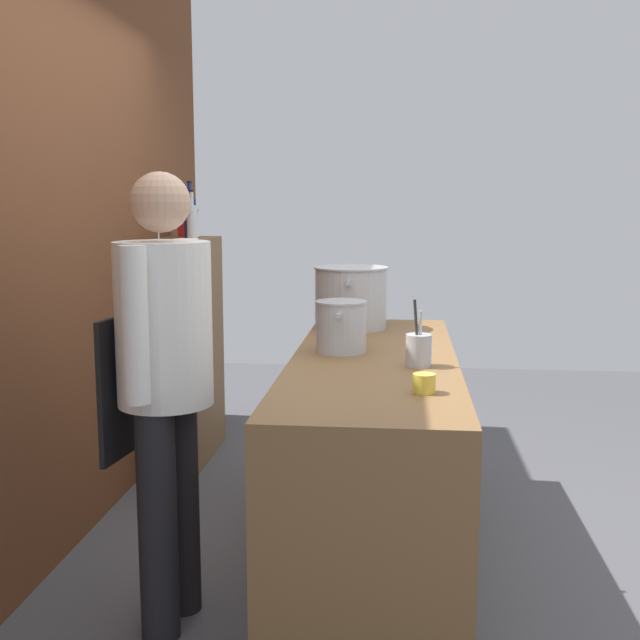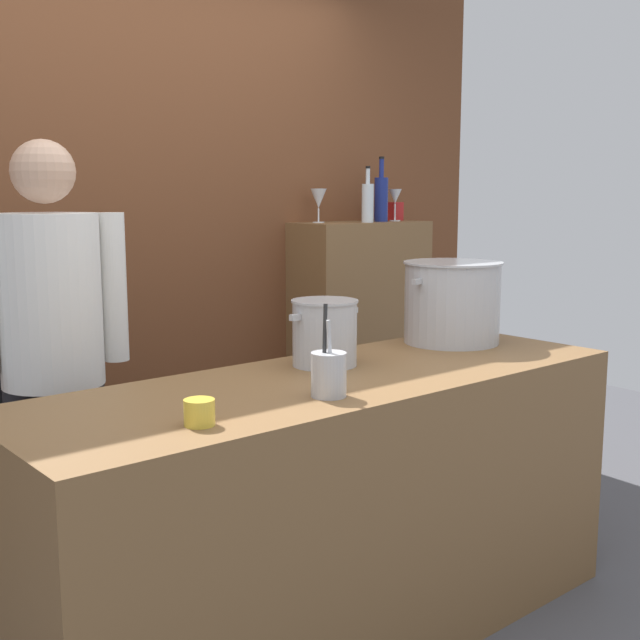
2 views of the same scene
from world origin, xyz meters
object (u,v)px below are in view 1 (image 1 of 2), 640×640
stockpot_large (351,297)px  spice_tin_red (185,228)px  butter_jar (424,383)px  wine_bottle_clear (192,221)px  wine_glass_short (194,217)px  stockpot_small (341,326)px  wine_glass_wide (158,219)px  chef (164,370)px  wine_bottle_cobalt (190,217)px  utensil_crock (419,350)px

stockpot_large → spice_tin_red: 1.38m
stockpot_large → butter_jar: bearing=-165.9°
spice_tin_red → wine_bottle_clear: bearing=-157.6°
butter_jar → wine_glass_short: bearing=33.2°
stockpot_large → stockpot_small: bearing=-179.9°
stockpot_small → spice_tin_red: (1.43, 1.09, 0.37)m
stockpot_small → wine_glass_wide: 1.48m
chef → wine_bottle_clear: chef is taller
stockpot_large → chef: bearing=157.4°
stockpot_large → wine_bottle_clear: size_ratio=1.56×
stockpot_small → wine_bottle_cobalt: size_ratio=0.86×
butter_jar → chef: bearing=90.8°
butter_jar → wine_glass_short: (2.08, 1.36, 0.53)m
stockpot_small → wine_bottle_clear: (1.11, 0.96, 0.43)m
wine_bottle_clear → spice_tin_red: (0.33, 0.13, -0.06)m
chef → stockpot_large: bearing=164.9°
wine_bottle_cobalt → utensil_crock: bearing=-138.6°
chef → utensil_crock: bearing=124.1°
utensil_crock → wine_glass_wide: 1.90m
wine_bottle_cobalt → spice_tin_red: (0.18, 0.08, -0.07)m
stockpot_small → spice_tin_red: bearing=37.3°
butter_jar → spice_tin_red: spice_tin_red is taller
wine_glass_wide → wine_glass_short: same height
stockpot_large → butter_jar: size_ratio=5.57×
utensil_crock → spice_tin_red: bearing=39.9°
utensil_crock → butter_jar: 0.44m
stockpot_large → wine_glass_short: size_ratio=2.60×
utensil_crock → butter_jar: bearing=-178.6°
butter_jar → utensil_crock: bearing=1.4°
butter_jar → wine_glass_short: 2.54m
stockpot_large → wine_glass_wide: size_ratio=2.59×
stockpot_small → butter_jar: bearing=-154.2°
utensil_crock → stockpot_small: bearing=51.1°
utensil_crock → wine_glass_short: bearing=39.5°
wine_bottle_cobalt → wine_glass_wide: wine_bottle_cobalt is taller
butter_jar → wine_bottle_clear: bearing=35.6°
wine_glass_short → wine_glass_wide: bearing=170.5°
wine_bottle_cobalt → wine_bottle_clear: bearing=-160.9°
utensil_crock → wine_glass_short: size_ratio=1.58×
wine_glass_wide → butter_jar: bearing=-138.1°
chef → spice_tin_red: bearing=-159.0°
stockpot_small → wine_glass_wide: wine_glass_wide is taller
chef → utensil_crock: size_ratio=6.13×
wine_glass_short → stockpot_large: bearing=-124.8°
stockpot_large → spice_tin_red: (0.77, 1.09, 0.33)m
wine_bottle_clear → wine_bottle_cobalt: bearing=19.1°
stockpot_large → wine_glass_short: bearing=55.2°
stockpot_small → butter_jar: size_ratio=3.66×
stockpot_large → utensil_crock: size_ratio=1.64×
stockpot_small → butter_jar: (-0.71, -0.34, -0.08)m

